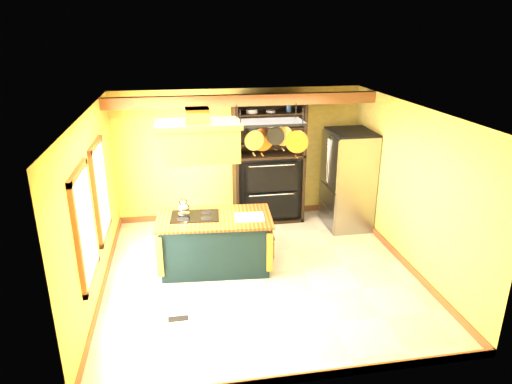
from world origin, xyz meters
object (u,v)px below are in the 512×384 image
object	(u,v)px
pot_rack	(270,130)
refrigerator	(348,182)
kitchen_island	(215,242)
hutch	(268,176)
range_hood	(198,139)

from	to	relation	value
pot_rack	refrigerator	distance (m)	2.65
kitchen_island	refrigerator	xyz separation A→B (m)	(2.77, 1.29, 0.47)
kitchen_island	hutch	world-z (taller)	hutch
range_hood	hutch	xyz separation A→B (m)	(1.47, 1.88, -1.28)
kitchen_island	hutch	distance (m)	2.32
kitchen_island	range_hood	world-z (taller)	range_hood
hutch	kitchen_island	bearing A→B (deg)	-123.96
range_hood	pot_rack	world-z (taller)	same
range_hood	kitchen_island	bearing A→B (deg)	0.25
kitchen_island	range_hood	bearing A→B (deg)	-175.32
range_hood	refrigerator	size ratio (longest dim) A/B	0.67
range_hood	pot_rack	xyz separation A→B (m)	(1.11, 0.00, 0.10)
pot_rack	hutch	size ratio (longest dim) A/B	0.47
refrigerator	hutch	bearing A→B (deg)	158.42
kitchen_island	refrigerator	bearing A→B (deg)	29.40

